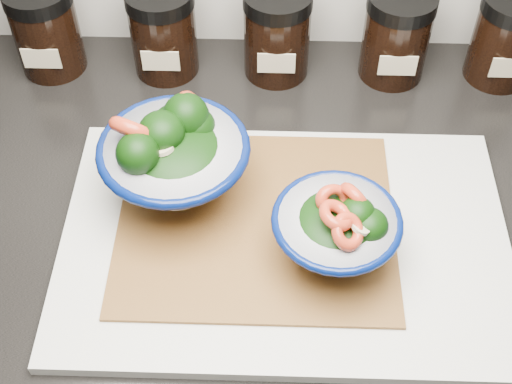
{
  "coord_description": "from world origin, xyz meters",
  "views": [
    {
      "loc": [
        0.13,
        0.99,
        1.49
      ],
      "look_at": [
        0.12,
        1.44,
        0.96
      ],
      "focal_mm": 50.0,
      "sensor_mm": 36.0,
      "label": 1
    }
  ],
  "objects_px": {
    "bowl_left": "(174,157)",
    "spice_jar_f": "(507,38)",
    "spice_jar_c": "(163,31)",
    "spice_jar_e": "(396,36)",
    "bowl_right": "(338,230)",
    "spice_jar_b": "(46,29)",
    "spice_jar_d": "(277,33)",
    "cutting_board": "(285,241)"
  },
  "relations": [
    {
      "from": "bowl_left",
      "to": "spice_jar_f",
      "type": "distance_m",
      "value": 0.43
    },
    {
      "from": "spice_jar_c",
      "to": "spice_jar_e",
      "type": "xyz_separation_m",
      "value": [
        0.28,
        0.0,
        0.0
      ]
    },
    {
      "from": "bowl_right",
      "to": "spice_jar_c",
      "type": "xyz_separation_m",
      "value": [
        -0.2,
        0.29,
        0.0
      ]
    },
    {
      "from": "spice_jar_f",
      "to": "bowl_right",
      "type": "bearing_deg",
      "value": -126.21
    },
    {
      "from": "bowl_left",
      "to": "bowl_right",
      "type": "height_order",
      "value": "bowl_left"
    },
    {
      "from": "spice_jar_b",
      "to": "spice_jar_e",
      "type": "xyz_separation_m",
      "value": [
        0.42,
        0.0,
        0.0
      ]
    },
    {
      "from": "bowl_right",
      "to": "spice_jar_c",
      "type": "height_order",
      "value": "spice_jar_c"
    },
    {
      "from": "spice_jar_b",
      "to": "bowl_right",
      "type": "bearing_deg",
      "value": -40.65
    },
    {
      "from": "bowl_right",
      "to": "spice_jar_d",
      "type": "relative_size",
      "value": 1.09
    },
    {
      "from": "spice_jar_e",
      "to": "spice_jar_c",
      "type": "bearing_deg",
      "value": 180.0
    },
    {
      "from": "cutting_board",
      "to": "spice_jar_b",
      "type": "height_order",
      "value": "spice_jar_b"
    },
    {
      "from": "cutting_board",
      "to": "spice_jar_d",
      "type": "distance_m",
      "value": 0.28
    },
    {
      "from": "spice_jar_c",
      "to": "spice_jar_d",
      "type": "xyz_separation_m",
      "value": [
        0.14,
        0.0,
        0.0
      ]
    },
    {
      "from": "spice_jar_c",
      "to": "bowl_right",
      "type": "bearing_deg",
      "value": -55.91
    },
    {
      "from": "spice_jar_c",
      "to": "spice_jar_f",
      "type": "xyz_separation_m",
      "value": [
        0.41,
        0.0,
        0.0
      ]
    },
    {
      "from": "bowl_right",
      "to": "spice_jar_d",
      "type": "distance_m",
      "value": 0.3
    },
    {
      "from": "bowl_right",
      "to": "spice_jar_f",
      "type": "xyz_separation_m",
      "value": [
        0.21,
        0.29,
        0.0
      ]
    },
    {
      "from": "spice_jar_e",
      "to": "spice_jar_d",
      "type": "bearing_deg",
      "value": 180.0
    },
    {
      "from": "spice_jar_b",
      "to": "spice_jar_c",
      "type": "relative_size",
      "value": 1.0
    },
    {
      "from": "bowl_right",
      "to": "spice_jar_f",
      "type": "distance_m",
      "value": 0.36
    },
    {
      "from": "bowl_right",
      "to": "spice_jar_e",
      "type": "relative_size",
      "value": 1.09
    },
    {
      "from": "spice_jar_b",
      "to": "cutting_board",
      "type": "bearing_deg",
      "value": -42.87
    },
    {
      "from": "bowl_right",
      "to": "spice_jar_b",
      "type": "relative_size",
      "value": 1.09
    },
    {
      "from": "spice_jar_d",
      "to": "spice_jar_f",
      "type": "height_order",
      "value": "same"
    },
    {
      "from": "bowl_right",
      "to": "spice_jar_b",
      "type": "height_order",
      "value": "spice_jar_b"
    },
    {
      "from": "spice_jar_c",
      "to": "spice_jar_d",
      "type": "relative_size",
      "value": 1.0
    },
    {
      "from": "spice_jar_d",
      "to": "cutting_board",
      "type": "bearing_deg",
      "value": -87.41
    },
    {
      "from": "cutting_board",
      "to": "spice_jar_f",
      "type": "height_order",
      "value": "spice_jar_f"
    },
    {
      "from": "bowl_left",
      "to": "spice_jar_e",
      "type": "distance_m",
      "value": 0.33
    },
    {
      "from": "spice_jar_b",
      "to": "spice_jar_f",
      "type": "bearing_deg",
      "value": 0.0
    },
    {
      "from": "bowl_left",
      "to": "spice_jar_e",
      "type": "xyz_separation_m",
      "value": [
        0.24,
        0.21,
        -0.01
      ]
    },
    {
      "from": "cutting_board",
      "to": "spice_jar_f",
      "type": "distance_m",
      "value": 0.38
    },
    {
      "from": "cutting_board",
      "to": "spice_jar_e",
      "type": "xyz_separation_m",
      "value": [
        0.13,
        0.27,
        0.05
      ]
    },
    {
      "from": "bowl_right",
      "to": "cutting_board",
      "type": "bearing_deg",
      "value": 156.39
    },
    {
      "from": "spice_jar_b",
      "to": "spice_jar_f",
      "type": "distance_m",
      "value": 0.56
    },
    {
      "from": "spice_jar_b",
      "to": "bowl_left",
      "type": "bearing_deg",
      "value": -50.09
    },
    {
      "from": "spice_jar_b",
      "to": "spice_jar_e",
      "type": "height_order",
      "value": "same"
    },
    {
      "from": "bowl_left",
      "to": "spice_jar_b",
      "type": "relative_size",
      "value": 1.36
    },
    {
      "from": "cutting_board",
      "to": "spice_jar_e",
      "type": "height_order",
      "value": "spice_jar_e"
    },
    {
      "from": "cutting_board",
      "to": "bowl_right",
      "type": "distance_m",
      "value": 0.07
    },
    {
      "from": "cutting_board",
      "to": "spice_jar_c",
      "type": "distance_m",
      "value": 0.31
    },
    {
      "from": "bowl_left",
      "to": "bowl_right",
      "type": "bearing_deg",
      "value": -25.81
    }
  ]
}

